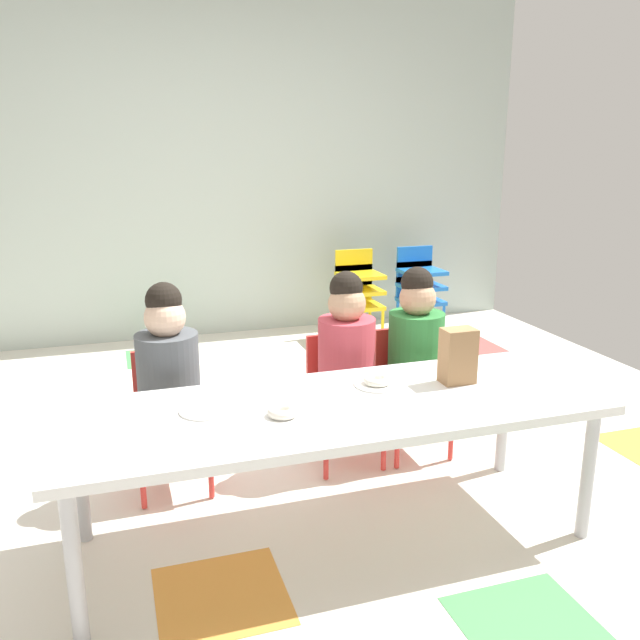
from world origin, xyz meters
TOP-DOWN VIEW (x-y plane):
  - ground_plane at (0.01, 0.00)m, footprint 5.21×4.67m
  - back_wall at (0.00, 2.34)m, footprint 5.21×0.10m
  - craft_table at (0.02, -0.69)m, footprint 1.99×0.68m
  - seated_child_near_camera at (-0.52, -0.12)m, footprint 0.32×0.31m
  - seated_child_middle_seat at (0.27, -0.12)m, footprint 0.34×0.34m
  - seated_child_far_right at (0.62, -0.12)m, footprint 0.32×0.31m
  - kid_chair_yellow_stack at (1.09, 1.84)m, footprint 0.32×0.30m
  - kid_chair_blue_stack at (1.61, 1.84)m, footprint 0.32×0.30m
  - paper_bag_brown at (0.55, -0.63)m, footprint 0.13×0.09m
  - paper_plate_near_edge at (0.24, -0.57)m, footprint 0.18×0.18m
  - paper_plate_center_table at (-0.44, -0.62)m, footprint 0.18×0.18m
  - donut_powdered_on_plate at (0.24, -0.57)m, footprint 0.11×0.11m
  - donut_powdered_loose at (-0.19, -0.74)m, footprint 0.11×0.11m

SIDE VIEW (x-z plane):
  - ground_plane at x=0.01m, z-range -0.02..0.00m
  - kid_chair_yellow_stack at x=1.09m, z-range 0.06..0.74m
  - kid_chair_blue_stack at x=1.61m, z-range 0.06..0.74m
  - craft_table at x=0.02m, z-range 0.23..0.78m
  - seated_child_near_camera at x=-0.52m, z-range 0.10..1.01m
  - seated_child_middle_seat at x=0.27m, z-range 0.10..1.01m
  - seated_child_far_right at x=0.62m, z-range 0.10..1.01m
  - paper_plate_near_edge at x=0.24m, z-range 0.55..0.56m
  - paper_plate_center_table at x=-0.44m, z-range 0.55..0.56m
  - donut_powdered_loose at x=-0.19m, z-range 0.55..0.59m
  - donut_powdered_on_plate at x=0.24m, z-range 0.56..0.59m
  - paper_bag_brown at x=0.55m, z-range 0.55..0.77m
  - back_wall at x=0.00m, z-range 0.00..2.75m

